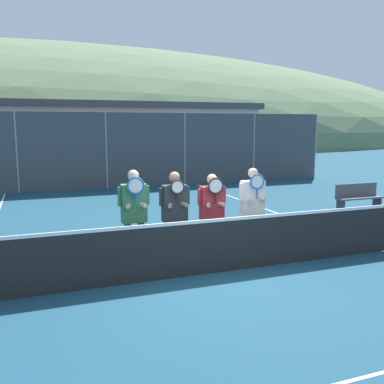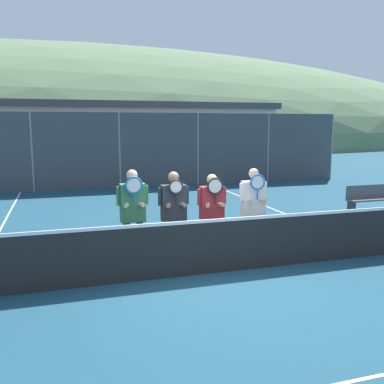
{
  "view_description": "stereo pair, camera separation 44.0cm",
  "coord_description": "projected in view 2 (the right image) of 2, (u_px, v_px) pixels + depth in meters",
  "views": [
    {
      "loc": [
        -2.85,
        -6.73,
        2.63
      ],
      "look_at": [
        -0.01,
        0.9,
        1.34
      ],
      "focal_mm": 40.0,
      "sensor_mm": 36.0,
      "label": 1
    },
    {
      "loc": [
        -2.44,
        -6.88,
        2.63
      ],
      "look_at": [
        -0.01,
        0.9,
        1.34
      ],
      "focal_mm": 40.0,
      "sensor_mm": 36.0,
      "label": 2
    }
  ],
  "objects": [
    {
      "name": "player_center_left",
      "position": [
        174.0,
        211.0,
        7.96
      ],
      "size": [
        0.59,
        0.34,
        1.77
      ],
      "color": "black",
      "rests_on": "ground_plane"
    },
    {
      "name": "player_leftmost",
      "position": [
        133.0,
        211.0,
        7.76
      ],
      "size": [
        0.58,
        0.34,
        1.83
      ],
      "color": "#56565B",
      "rests_on": "ground_plane"
    },
    {
      "name": "fence_back",
      "position": [
        120.0,
        151.0,
        17.7
      ],
      "size": [
        20.57,
        0.06,
        3.12
      ],
      "color": "gray",
      "rests_on": "ground_plane"
    },
    {
      "name": "player_center_right",
      "position": [
        212.0,
        209.0,
        8.26
      ],
      "size": [
        0.59,
        0.34,
        1.69
      ],
      "color": "#56565B",
      "rests_on": "ground_plane"
    },
    {
      "name": "car_left_of_center",
      "position": [
        82.0,
        161.0,
        20.52
      ],
      "size": [
        4.26,
        1.91,
        1.73
      ],
      "color": "slate",
      "rests_on": "ground_plane"
    },
    {
      "name": "tennis_net",
      "position": [
        208.0,
        246.0,
        7.53
      ],
      "size": [
        10.56,
        0.09,
        1.09
      ],
      "color": "gray",
      "rests_on": "ground_plane"
    },
    {
      "name": "player_rightmost",
      "position": [
        253.0,
        206.0,
        8.37
      ],
      "size": [
        0.58,
        0.34,
        1.79
      ],
      "color": "#56565B",
      "rests_on": "ground_plane"
    },
    {
      "name": "ground_plane",
      "position": [
        207.0,
        274.0,
        7.61
      ],
      "size": [
        120.0,
        120.0,
        0.0
      ],
      "primitive_type": "plane",
      "color": "navy"
    },
    {
      "name": "bench_courtside",
      "position": [
        370.0,
        198.0,
        12.74
      ],
      "size": [
        1.54,
        0.36,
        0.85
      ],
      "color": "#515156",
      "rests_on": "ground_plane"
    },
    {
      "name": "clubhouse_building",
      "position": [
        90.0,
        135.0,
        25.56
      ],
      "size": [
        22.56,
        5.5,
        3.93
      ],
      "color": "beige",
      "rests_on": "ground_plane"
    },
    {
      "name": "car_center",
      "position": [
        190.0,
        157.0,
        22.03
      ],
      "size": [
        4.75,
        2.08,
        1.88
      ],
      "color": "silver",
      "rests_on": "ground_plane"
    },
    {
      "name": "hill_distant",
      "position": [
        74.0,
        141.0,
        67.75
      ],
      "size": [
        139.86,
        77.7,
        27.19
      ],
      "color": "#5B7551",
      "rests_on": "ground_plane"
    },
    {
      "name": "court_line_right_sideline",
      "position": [
        307.0,
        222.0,
        11.6
      ],
      "size": [
        0.05,
        16.0,
        0.01
      ],
      "primitive_type": "cube",
      "color": "white",
      "rests_on": "ground_plane"
    }
  ]
}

